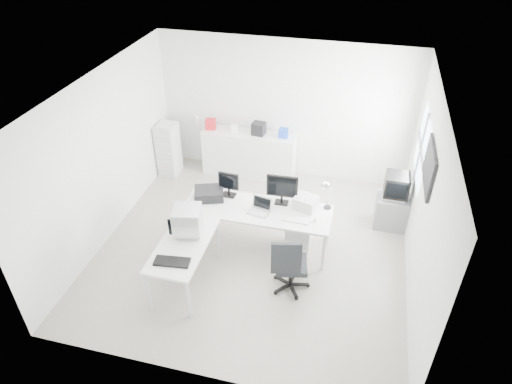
% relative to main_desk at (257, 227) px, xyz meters
% --- Properties ---
extents(floor, '(5.00, 5.00, 0.01)m').
position_rel_main_desk_xyz_m(floor, '(-0.05, -0.10, -0.38)').
color(floor, beige).
rests_on(floor, ground).
extents(ceiling, '(5.00, 5.00, 0.01)m').
position_rel_main_desk_xyz_m(ceiling, '(-0.05, -0.10, 2.42)').
color(ceiling, white).
rests_on(ceiling, back_wall).
extents(back_wall, '(5.00, 0.02, 2.80)m').
position_rel_main_desk_xyz_m(back_wall, '(-0.05, 2.40, 1.02)').
color(back_wall, silver).
rests_on(back_wall, floor).
extents(left_wall, '(0.02, 5.00, 2.80)m').
position_rel_main_desk_xyz_m(left_wall, '(-2.55, -0.10, 1.02)').
color(left_wall, silver).
rests_on(left_wall, floor).
extents(right_wall, '(0.02, 5.00, 2.80)m').
position_rel_main_desk_xyz_m(right_wall, '(2.45, -0.10, 1.02)').
color(right_wall, silver).
rests_on(right_wall, floor).
extents(window, '(0.02, 1.20, 1.10)m').
position_rel_main_desk_xyz_m(window, '(2.43, 1.10, 1.23)').
color(window, white).
rests_on(window, right_wall).
extents(wall_picture, '(0.04, 0.90, 0.60)m').
position_rel_main_desk_xyz_m(wall_picture, '(2.42, 0.00, 1.52)').
color(wall_picture, black).
rests_on(wall_picture, right_wall).
extents(main_desk, '(2.40, 0.80, 0.75)m').
position_rel_main_desk_xyz_m(main_desk, '(0.00, 0.00, 0.00)').
color(main_desk, silver).
rests_on(main_desk, floor).
extents(side_desk, '(0.70, 1.40, 0.75)m').
position_rel_main_desk_xyz_m(side_desk, '(-0.85, -1.10, 0.00)').
color(side_desk, silver).
rests_on(side_desk, floor).
extents(drawer_pedestal, '(0.40, 0.50, 0.60)m').
position_rel_main_desk_xyz_m(drawer_pedestal, '(0.70, 0.05, -0.08)').
color(drawer_pedestal, silver).
rests_on(drawer_pedestal, floor).
extents(inkjet_printer, '(0.57, 0.50, 0.17)m').
position_rel_main_desk_xyz_m(inkjet_printer, '(-0.85, 0.10, 0.46)').
color(inkjet_printer, black).
rests_on(inkjet_printer, main_desk).
extents(lcd_monitor_small, '(0.36, 0.22, 0.44)m').
position_rel_main_desk_xyz_m(lcd_monitor_small, '(-0.55, 0.25, 0.59)').
color(lcd_monitor_small, black).
rests_on(lcd_monitor_small, main_desk).
extents(lcd_monitor_large, '(0.51, 0.22, 0.53)m').
position_rel_main_desk_xyz_m(lcd_monitor_large, '(0.35, 0.25, 0.64)').
color(lcd_monitor_large, black).
rests_on(lcd_monitor_large, main_desk).
extents(laptop, '(0.37, 0.38, 0.21)m').
position_rel_main_desk_xyz_m(laptop, '(0.05, -0.10, 0.48)').
color(laptop, '#B7B7BA').
rests_on(laptop, main_desk).
extents(white_keyboard, '(0.45, 0.15, 0.02)m').
position_rel_main_desk_xyz_m(white_keyboard, '(0.65, -0.15, 0.38)').
color(white_keyboard, silver).
rests_on(white_keyboard, main_desk).
extents(white_mouse, '(0.06, 0.06, 0.06)m').
position_rel_main_desk_xyz_m(white_mouse, '(0.95, -0.10, 0.41)').
color(white_mouse, silver).
rests_on(white_mouse, main_desk).
extents(laser_printer, '(0.42, 0.38, 0.20)m').
position_rel_main_desk_xyz_m(laser_printer, '(0.75, 0.22, 0.48)').
color(laser_printer, '#BCBCBC').
rests_on(laser_printer, main_desk).
extents(desk_lamp, '(0.19, 0.19, 0.44)m').
position_rel_main_desk_xyz_m(desk_lamp, '(1.10, 0.30, 0.59)').
color(desk_lamp, silver).
rests_on(desk_lamp, main_desk).
extents(crt_monitor, '(0.51, 0.51, 0.49)m').
position_rel_main_desk_xyz_m(crt_monitor, '(-0.85, -0.85, 0.62)').
color(crt_monitor, '#B7B7BA').
rests_on(crt_monitor, side_desk).
extents(black_keyboard, '(0.52, 0.26, 0.03)m').
position_rel_main_desk_xyz_m(black_keyboard, '(-0.85, -1.50, 0.39)').
color(black_keyboard, black).
rests_on(black_keyboard, side_desk).
extents(office_chair, '(0.70, 0.70, 1.02)m').
position_rel_main_desk_xyz_m(office_chair, '(0.73, -0.84, 0.14)').
color(office_chair, '#26292B').
rests_on(office_chair, floor).
extents(tv_cabinet, '(0.55, 0.45, 0.60)m').
position_rel_main_desk_xyz_m(tv_cabinet, '(2.17, 1.07, -0.07)').
color(tv_cabinet, slate).
rests_on(tv_cabinet, floor).
extents(crt_tv, '(0.50, 0.48, 0.45)m').
position_rel_main_desk_xyz_m(crt_tv, '(2.17, 1.07, 0.45)').
color(crt_tv, black).
rests_on(crt_tv, tv_cabinet).
extents(sideboard, '(1.90, 0.47, 0.95)m').
position_rel_main_desk_xyz_m(sideboard, '(-0.70, 2.14, 0.10)').
color(sideboard, silver).
rests_on(sideboard, floor).
extents(clutter_box_a, '(0.23, 0.22, 0.20)m').
position_rel_main_desk_xyz_m(clutter_box_a, '(-1.50, 2.14, 0.67)').
color(clutter_box_a, red).
rests_on(clutter_box_a, sideboard).
extents(clutter_box_b, '(0.18, 0.16, 0.14)m').
position_rel_main_desk_xyz_m(clutter_box_b, '(-1.00, 2.14, 0.65)').
color(clutter_box_b, silver).
rests_on(clutter_box_b, sideboard).
extents(clutter_box_c, '(0.27, 0.25, 0.25)m').
position_rel_main_desk_xyz_m(clutter_box_c, '(-0.50, 2.14, 0.70)').
color(clutter_box_c, black).
rests_on(clutter_box_c, sideboard).
extents(clutter_box_d, '(0.19, 0.17, 0.18)m').
position_rel_main_desk_xyz_m(clutter_box_d, '(-0.00, 2.14, 0.66)').
color(clutter_box_d, '#1A44B8').
rests_on(clutter_box_d, sideboard).
extents(clutter_bottle, '(0.07, 0.07, 0.22)m').
position_rel_main_desk_xyz_m(clutter_bottle, '(-1.80, 2.18, 0.68)').
color(clutter_bottle, silver).
rests_on(clutter_bottle, sideboard).
extents(filing_cabinet, '(0.38, 0.46, 1.10)m').
position_rel_main_desk_xyz_m(filing_cabinet, '(-2.33, 1.79, 0.17)').
color(filing_cabinet, silver).
rests_on(filing_cabinet, floor).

